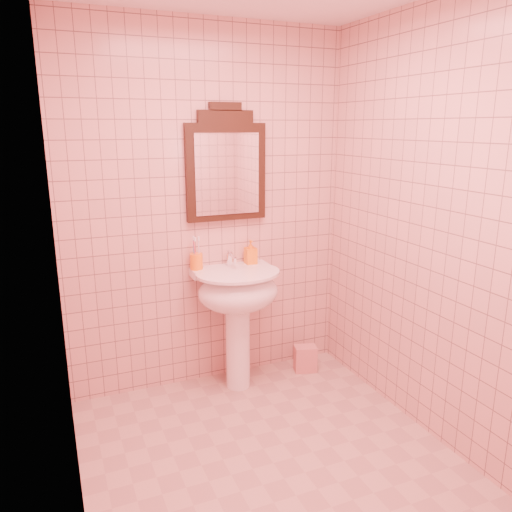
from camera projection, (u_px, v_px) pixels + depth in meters
name	position (u px, v px, depth m)	size (l,w,h in m)	color
floor	(273.00, 463.00, 2.78)	(2.20, 2.20, 0.00)	tan
back_wall	(208.00, 211.00, 3.44)	(2.00, 0.02, 2.50)	#CC988E
pedestal_sink	(238.00, 299.00, 3.44)	(0.58, 0.58, 0.86)	white
faucet	(231.00, 259.00, 3.49)	(0.04, 0.16, 0.11)	white
mirror	(226.00, 167.00, 3.39)	(0.56, 0.06, 0.79)	black
toothbrush_cup	(196.00, 261.00, 3.43)	(0.09, 0.09, 0.20)	orange
soap_dispenser	(251.00, 252.00, 3.56)	(0.08, 0.08, 0.17)	orange
towel	(305.00, 359.00, 3.81)	(0.16, 0.11, 0.20)	#D57D82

